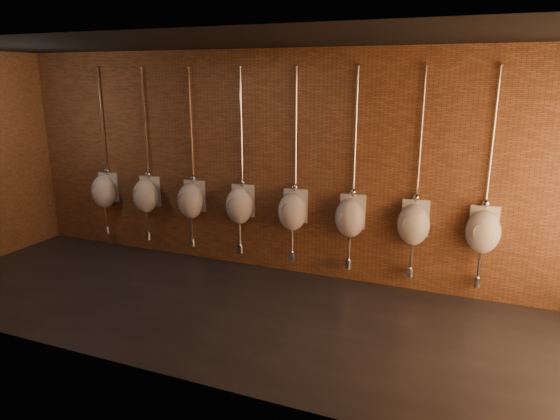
% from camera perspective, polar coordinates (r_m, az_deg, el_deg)
% --- Properties ---
extents(ground, '(8.50, 8.50, 0.00)m').
position_cam_1_polar(ground, '(6.44, -6.37, -11.11)').
color(ground, black).
rests_on(ground, ground).
extents(room_shell, '(8.54, 3.04, 3.22)m').
position_cam_1_polar(room_shell, '(5.84, -6.95, 6.90)').
color(room_shell, black).
rests_on(room_shell, ground).
extents(urinal_0, '(0.46, 0.41, 2.72)m').
position_cam_1_polar(urinal_0, '(8.82, -19.46, 2.07)').
color(urinal_0, silver).
rests_on(urinal_0, ground).
extents(urinal_1, '(0.46, 0.41, 2.72)m').
position_cam_1_polar(urinal_1, '(8.29, -15.09, 1.64)').
color(urinal_1, silver).
rests_on(urinal_1, ground).
extents(urinal_2, '(0.46, 0.41, 2.72)m').
position_cam_1_polar(urinal_2, '(7.82, -10.15, 1.13)').
color(urinal_2, silver).
rests_on(urinal_2, ground).
extents(urinal_3, '(0.46, 0.41, 2.72)m').
position_cam_1_polar(urinal_3, '(7.42, -4.64, 0.56)').
color(urinal_3, silver).
rests_on(urinal_3, ground).
extents(urinal_4, '(0.46, 0.41, 2.72)m').
position_cam_1_polar(urinal_4, '(7.09, 1.45, -0.08)').
color(urinal_4, silver).
rests_on(urinal_4, ground).
extents(urinal_5, '(0.46, 0.41, 2.72)m').
position_cam_1_polar(urinal_5, '(6.85, 8.05, -0.77)').
color(urinal_5, silver).
rests_on(urinal_5, ground).
extents(urinal_6, '(0.46, 0.41, 2.72)m').
position_cam_1_polar(urinal_6, '(6.71, 15.02, -1.49)').
color(urinal_6, silver).
rests_on(urinal_6, ground).
extents(urinal_7, '(0.46, 0.41, 2.72)m').
position_cam_1_polar(urinal_7, '(6.67, 22.19, -2.21)').
color(urinal_7, silver).
rests_on(urinal_7, ground).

